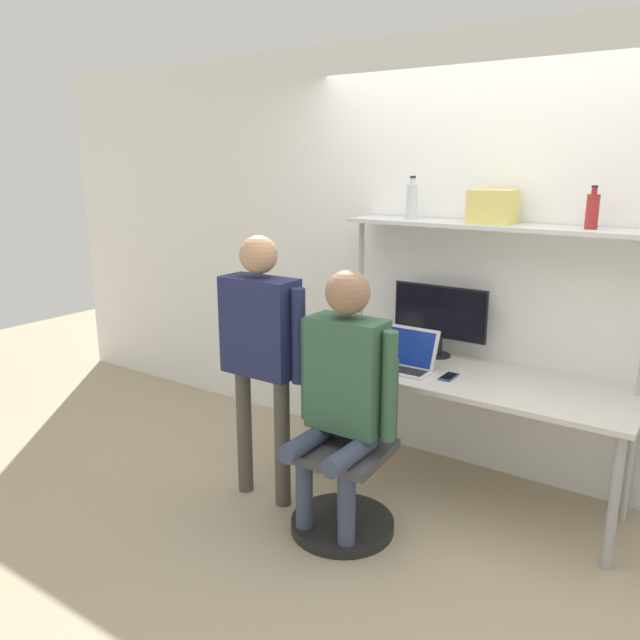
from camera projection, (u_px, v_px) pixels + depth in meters
The scene contains 13 objects.
ground_plane at pixel (436, 520), 3.48m from camera, with size 12.00×12.00×0.00m, color tan.
wall_back at pixel (500, 262), 3.78m from camera, with size 8.00×0.06×2.70m.
desk at pixel (469, 386), 3.63m from camera, with size 1.85×0.73×0.74m.
shelf_unit at pixel (489, 257), 3.61m from camera, with size 1.76×0.32×1.60m.
monitor at pixel (439, 315), 3.90m from camera, with size 0.62×0.17×0.45m.
laptop at pixel (407, 358), 3.71m from camera, with size 0.34×0.25×0.24m.
cell_phone at pixel (449, 377), 3.57m from camera, with size 0.07×0.15×0.01m.
office_chair at pixel (346, 477), 3.36m from camera, with size 0.56×0.56×0.94m.
person_seated at pixel (343, 382), 3.18m from camera, with size 0.57×0.47×1.43m.
person_standing at pixel (261, 337), 3.49m from camera, with size 0.61×0.21×1.56m.
bottle_red at pixel (592, 211), 3.24m from camera, with size 0.07×0.07×0.23m.
bottle_clear at pixel (412, 201), 3.81m from camera, with size 0.07×0.07×0.26m.
storage_box at pixel (492, 207), 3.54m from camera, with size 0.24×0.21×0.19m.
Camera 1 is at (1.22, -2.93, 1.94)m, focal length 35.00 mm.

